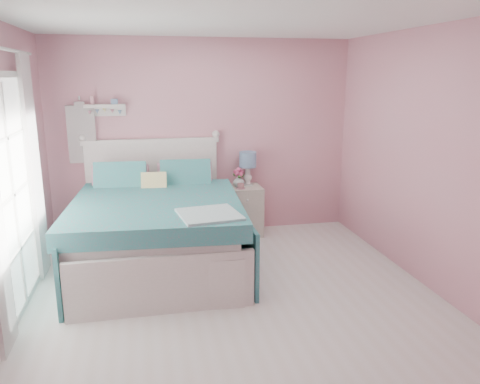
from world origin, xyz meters
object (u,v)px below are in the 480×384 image
object	(u,v)px
teacup	(241,186)
bed	(157,230)
nightstand	(244,210)
vase	(239,181)
table_lamp	(248,162)

from	to	relation	value
teacup	bed	bearing A→B (deg)	-145.05
nightstand	teacup	distance (m)	0.39
teacup	vase	bearing A→B (deg)	90.51
bed	vase	distance (m)	1.49
bed	nightstand	world-z (taller)	bed
vase	teacup	distance (m)	0.13
vase	teacup	size ratio (longest dim) A/B	1.76
bed	table_lamp	distance (m)	1.69
bed	teacup	world-z (taller)	bed
bed	teacup	distance (m)	1.40
table_lamp	teacup	world-z (taller)	table_lamp
nightstand	teacup	size ratio (longest dim) A/B	7.39
bed	nightstand	xyz separation A→B (m)	(1.20, 0.89, -0.09)
table_lamp	nightstand	bearing A→B (deg)	-129.70
bed	teacup	bearing A→B (deg)	38.74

